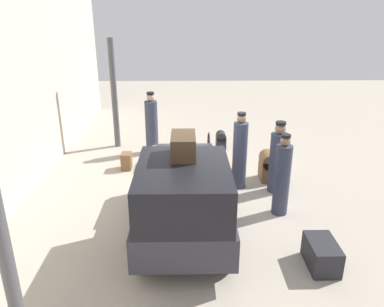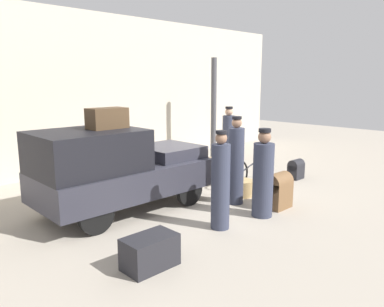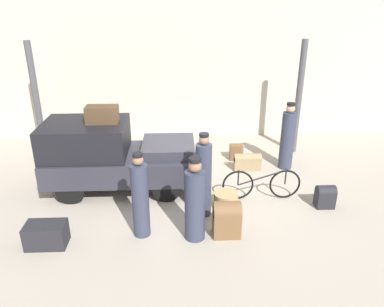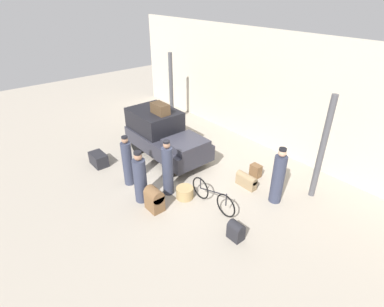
% 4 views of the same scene
% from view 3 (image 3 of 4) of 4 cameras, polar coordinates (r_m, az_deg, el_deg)
% --- Properties ---
extents(ground_plane, '(30.00, 30.00, 0.00)m').
position_cam_3_polar(ground_plane, '(9.07, -1.22, -6.05)').
color(ground_plane, '#A89E8E').
extents(station_building_facade, '(16.00, 0.15, 4.50)m').
position_cam_3_polar(station_building_facade, '(12.19, -1.77, 12.83)').
color(station_building_facade, beige).
rests_on(station_building_facade, ground).
extents(canopy_pillar_left, '(0.18, 0.18, 3.30)m').
position_cam_3_polar(canopy_pillar_left, '(11.47, -22.58, 7.37)').
color(canopy_pillar_left, '#4C4C51').
rests_on(canopy_pillar_left, ground).
extents(canopy_pillar_right, '(0.18, 0.18, 3.30)m').
position_cam_3_polar(canopy_pillar_right, '(11.35, 15.95, 8.10)').
color(canopy_pillar_right, '#4C4C51').
rests_on(canopy_pillar_right, ground).
extents(truck, '(3.52, 1.65, 1.69)m').
position_cam_3_polar(truck, '(9.15, -12.12, -0.07)').
color(truck, black).
rests_on(truck, ground).
extents(bicycle, '(1.82, 0.04, 0.77)m').
position_cam_3_polar(bicycle, '(8.82, 10.54, -4.61)').
color(bicycle, black).
rests_on(bicycle, ground).
extents(wicker_basket, '(0.54, 0.54, 0.36)m').
position_cam_3_polar(wicker_basket, '(8.45, 5.18, -7.10)').
color(wicker_basket, tan).
rests_on(wicker_basket, ground).
extents(conductor_in_dark_uniform, '(0.37, 0.37, 1.83)m').
position_cam_3_polar(conductor_in_dark_uniform, '(10.37, 14.34, 2.20)').
color(conductor_in_dark_uniform, '#33384C').
rests_on(conductor_in_dark_uniform, ground).
extents(porter_lifting_near_truck, '(0.34, 0.34, 1.86)m').
position_cam_3_polar(porter_lifting_near_truck, '(7.85, 1.76, -3.77)').
color(porter_lifting_near_truck, '#33384C').
rests_on(porter_lifting_near_truck, ground).
extents(porter_standing_middle, '(0.33, 0.33, 1.75)m').
position_cam_3_polar(porter_standing_middle, '(7.28, -7.89, -6.80)').
color(porter_standing_middle, '#33384C').
rests_on(porter_standing_middle, ground).
extents(porter_with_bicycle, '(0.39, 0.39, 1.71)m').
position_cam_3_polar(porter_with_bicycle, '(7.13, 0.45, -7.53)').
color(porter_with_bicycle, '#33384C').
rests_on(porter_with_bicycle, ground).
extents(trunk_barrel_dark, '(0.73, 0.24, 0.47)m').
position_cam_3_polar(trunk_barrel_dark, '(10.23, 8.46, -1.21)').
color(trunk_barrel_dark, '#937A56').
rests_on(trunk_barrel_dark, ground).
extents(suitcase_small_leather, '(0.40, 0.30, 0.52)m').
position_cam_3_polar(suitcase_small_leather, '(8.91, 19.64, -6.11)').
color(suitcase_small_leather, '#232328').
rests_on(suitcase_small_leather, ground).
extents(suitcase_tan_flat, '(0.53, 0.39, 0.74)m').
position_cam_3_polar(suitcase_tan_flat, '(7.45, 5.33, -9.77)').
color(suitcase_tan_flat, brown).
rests_on(suitcase_tan_flat, ground).
extents(trunk_umber_medium, '(0.75, 0.46, 0.46)m').
position_cam_3_polar(trunk_umber_medium, '(7.73, -21.33, -11.46)').
color(trunk_umber_medium, '#232328').
rests_on(trunk_umber_medium, ground).
extents(trunk_wicker_pale, '(0.36, 0.26, 0.45)m').
position_cam_3_polar(trunk_wicker_pale, '(10.85, 6.74, 0.20)').
color(trunk_wicker_pale, brown).
rests_on(trunk_wicker_pale, ground).
extents(trunk_on_truck_roof, '(0.73, 0.41, 0.39)m').
position_cam_3_polar(trunk_on_truck_roof, '(8.85, -13.53, 5.82)').
color(trunk_on_truck_roof, '#4C3823').
rests_on(trunk_on_truck_roof, truck).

